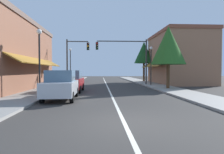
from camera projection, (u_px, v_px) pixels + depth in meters
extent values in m
plane|color=#33302D|center=(107.00, 85.00, 24.71)|extent=(80.00, 80.00, 0.00)
cube|color=gray|center=(61.00, 85.00, 24.39)|extent=(2.60, 56.00, 0.12)
cube|color=gray|center=(151.00, 84.00, 25.04)|extent=(2.60, 56.00, 0.12)
cube|color=silver|center=(107.00, 85.00, 24.71)|extent=(0.14, 52.00, 0.01)
cube|color=brown|center=(4.00, 58.00, 18.08)|extent=(5.13, 14.00, 5.86)
cube|color=brown|center=(4.00, 22.00, 17.98)|extent=(5.33, 14.20, 0.40)
cube|color=slate|center=(33.00, 75.00, 18.28)|extent=(0.08, 10.64, 1.80)
cube|color=olive|center=(40.00, 61.00, 18.28)|extent=(1.27, 11.76, 0.73)
cube|color=slate|center=(19.00, 38.00, 15.12)|extent=(0.08, 1.10, 1.30)
cube|color=slate|center=(42.00, 47.00, 21.26)|extent=(0.08, 1.10, 1.30)
cube|color=#9E6B4C|center=(178.00, 60.00, 27.19)|extent=(5.88, 10.00, 6.42)
cube|color=brown|center=(179.00, 34.00, 27.08)|extent=(6.08, 10.20, 0.40)
cube|color=slate|center=(157.00, 73.00, 27.07)|extent=(0.08, 7.60, 1.80)
cube|color=olive|center=(153.00, 64.00, 27.00)|extent=(1.27, 8.40, 0.73)
cube|color=slate|center=(162.00, 47.00, 24.78)|extent=(0.08, 1.10, 1.30)
cube|color=slate|center=(153.00, 51.00, 29.17)|extent=(0.08, 1.10, 1.30)
cube|color=#B7BABF|center=(61.00, 88.00, 12.21)|extent=(1.81, 4.14, 0.80)
cube|color=slate|center=(61.00, 76.00, 12.09)|extent=(1.57, 2.03, 0.66)
cylinder|color=black|center=(53.00, 92.00, 13.50)|extent=(0.21, 0.62, 0.62)
cylinder|color=black|center=(77.00, 92.00, 13.63)|extent=(0.21, 0.62, 0.62)
cylinder|color=black|center=(42.00, 98.00, 10.81)|extent=(0.21, 0.62, 0.62)
cylinder|color=black|center=(72.00, 97.00, 10.94)|extent=(0.21, 0.62, 0.62)
cube|color=maroon|center=(72.00, 83.00, 16.72)|extent=(1.76, 4.12, 0.80)
cube|color=slate|center=(71.00, 74.00, 16.60)|extent=(1.54, 2.02, 0.66)
cylinder|color=black|center=(65.00, 87.00, 18.04)|extent=(0.21, 0.62, 0.62)
cylinder|color=black|center=(83.00, 87.00, 18.12)|extent=(0.21, 0.62, 0.62)
cylinder|color=black|center=(58.00, 90.00, 15.34)|extent=(0.21, 0.62, 0.62)
cylinder|color=black|center=(79.00, 90.00, 15.42)|extent=(0.21, 0.62, 0.62)
cylinder|color=#333333|center=(146.00, 62.00, 24.49)|extent=(0.18, 0.18, 5.54)
cylinder|color=#333333|center=(122.00, 41.00, 24.24)|extent=(5.96, 0.12, 0.12)
cube|color=black|center=(97.00, 46.00, 23.90)|extent=(0.30, 0.24, 0.90)
sphere|color=red|center=(97.00, 43.00, 23.76)|extent=(0.20, 0.20, 0.20)
sphere|color=#3D2D0C|center=(97.00, 46.00, 23.77)|extent=(0.20, 0.20, 0.20)
sphere|color=#0C3316|center=(97.00, 48.00, 23.78)|extent=(0.20, 0.20, 0.20)
cylinder|color=#333333|center=(67.00, 62.00, 24.54)|extent=(0.18, 0.18, 5.56)
cylinder|color=#333333|center=(78.00, 41.00, 24.53)|extent=(2.55, 0.12, 0.12)
cube|color=black|center=(88.00, 46.00, 24.45)|extent=(0.30, 0.24, 0.90)
sphere|color=#420F0F|center=(88.00, 44.00, 24.31)|extent=(0.20, 0.20, 0.20)
sphere|color=yellow|center=(88.00, 46.00, 24.32)|extent=(0.20, 0.20, 0.20)
sphere|color=#0C3316|center=(88.00, 49.00, 24.33)|extent=(0.20, 0.20, 0.20)
cylinder|color=black|center=(40.00, 65.00, 13.79)|extent=(0.12, 0.12, 4.23)
sphere|color=white|center=(39.00, 32.00, 13.72)|extent=(0.36, 0.36, 0.36)
cylinder|color=black|center=(151.00, 68.00, 23.27)|extent=(0.12, 0.12, 4.17)
sphere|color=white|center=(151.00, 48.00, 23.20)|extent=(0.36, 0.36, 0.36)
cylinder|color=black|center=(70.00, 67.00, 29.93)|extent=(0.12, 0.12, 4.69)
sphere|color=white|center=(70.00, 50.00, 29.85)|extent=(0.36, 0.36, 0.36)
cylinder|color=#4C331E|center=(168.00, 74.00, 18.80)|extent=(0.30, 0.30, 2.82)
cone|color=#285B21|center=(168.00, 45.00, 18.72)|extent=(3.21, 3.21, 3.53)
cylinder|color=#4C331E|center=(144.00, 71.00, 31.54)|extent=(0.30, 0.30, 3.38)
cone|color=#19471E|center=(144.00, 52.00, 31.45)|extent=(3.02, 3.02, 3.32)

